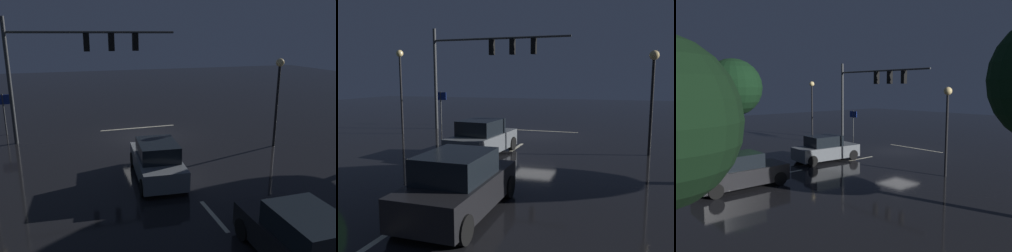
{
  "view_description": "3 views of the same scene",
  "coord_description": "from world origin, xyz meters",
  "views": [
    {
      "loc": [
        4.71,
        19.74,
        6.12
      ],
      "look_at": [
        -0.06,
        4.49,
        1.81
      ],
      "focal_mm": 36.75,
      "sensor_mm": 36.0,
      "label": 1
    },
    {
      "loc": [
        -5.02,
        21.33,
        3.6
      ],
      "look_at": [
        -0.17,
        6.36,
        1.45
      ],
      "focal_mm": 37.36,
      "sensor_mm": 36.0,
      "label": 2
    },
    {
      "loc": [
        -16.46,
        20.27,
        4.8
      ],
      "look_at": [
        0.4,
        5.21,
        2.3
      ],
      "focal_mm": 36.79,
      "sensor_mm": 36.0,
      "label": 3
    }
  ],
  "objects": [
    {
      "name": "ground_plane",
      "position": [
        0.0,
        0.0,
        0.0
      ],
      "size": [
        80.0,
        80.0,
        0.0
      ],
      "primitive_type": "plane",
      "color": "black"
    },
    {
      "name": "traffic_signal_assembly",
      "position": [
        3.97,
        -0.88,
        4.98
      ],
      "size": [
        9.59,
        0.47,
        7.02
      ],
      "color": "#383A3D",
      "rests_on": "ground_plane"
    },
    {
      "name": "lane_dash_far",
      "position": [
        0.0,
        4.0,
        0.0
      ],
      "size": [
        0.16,
        2.2,
        0.01
      ],
      "primitive_type": "cube",
      "rotation": [
        0.0,
        0.0,
        1.57
      ],
      "color": "beige",
      "rests_on": "ground_plane"
    },
    {
      "name": "lane_dash_mid",
      "position": [
        0.0,
        10.0,
        0.0
      ],
      "size": [
        0.16,
        2.2,
        0.01
      ],
      "primitive_type": "cube",
      "rotation": [
        0.0,
        0.0,
        1.57
      ],
      "color": "beige",
      "rests_on": "ground_plane"
    },
    {
      "name": "stop_bar",
      "position": [
        0.0,
        -2.06,
        0.0
      ],
      "size": [
        5.0,
        0.16,
        0.01
      ],
      "primitive_type": "cube",
      "color": "beige",
      "rests_on": "ground_plane"
    },
    {
      "name": "car_approaching",
      "position": [
        1.01,
        6.3,
        0.8
      ],
      "size": [
        2.21,
        4.48,
        1.7
      ],
      "color": "slate",
      "rests_on": "ground_plane"
    },
    {
      "name": "car_distant",
      "position": [
        -1.08,
        13.2,
        0.8
      ],
      "size": [
        1.91,
        4.38,
        1.7
      ],
      "color": "black",
      "rests_on": "ground_plane"
    },
    {
      "name": "street_lamp_left_kerb",
      "position": [
        -6.46,
        3.93,
        3.42
      ],
      "size": [
        0.44,
        0.44,
        4.86
      ],
      "color": "black",
      "rests_on": "ground_plane"
    },
    {
      "name": "street_lamp_right_kerb",
      "position": [
        8.37,
        1.93,
        3.74
      ],
      "size": [
        0.44,
        0.44,
        5.39
      ],
      "color": "black",
      "rests_on": "ground_plane"
    },
    {
      "name": "route_sign",
      "position": [
        8.2,
        -2.98,
        1.86
      ],
      "size": [
        0.9,
        0.13,
        2.58
      ],
      "color": "#383A3D",
      "rests_on": "ground_plane"
    }
  ]
}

